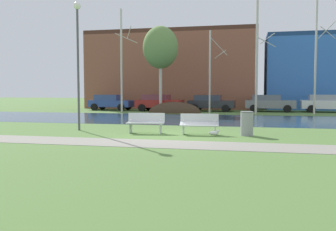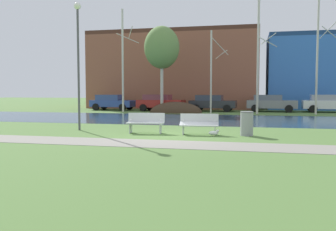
{
  "view_description": "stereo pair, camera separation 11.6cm",
  "coord_description": "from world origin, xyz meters",
  "views": [
    {
      "loc": [
        3.13,
        -14.22,
        1.84
      ],
      "look_at": [
        -0.32,
        1.28,
        0.74
      ],
      "focal_mm": 38.68,
      "sensor_mm": 36.0,
      "label": 1
    },
    {
      "loc": [
        3.24,
        -14.19,
        1.84
      ],
      "look_at": [
        -0.32,
        1.28,
        0.74
      ],
      "focal_mm": 38.68,
      "sensor_mm": 36.0,
      "label": 2
    }
  ],
  "objects": [
    {
      "name": "ground_plane",
      "position": [
        0.0,
        10.0,
        0.0
      ],
      "size": [
        120.0,
        120.0,
        0.0
      ],
      "primitive_type": "plane",
      "color": "#517538"
    },
    {
      "name": "paved_path_strip",
      "position": [
        0.0,
        -2.21,
        0.01
      ],
      "size": [
        60.0,
        1.87,
        0.01
      ],
      "primitive_type": "cube",
      "color": "gray",
      "rests_on": "ground"
    },
    {
      "name": "river_band",
      "position": [
        0.0,
        8.81,
        0.0
      ],
      "size": [
        80.0,
        8.92,
        0.01
      ],
      "primitive_type": "cube",
      "color": "#284256",
      "rests_on": "ground"
    },
    {
      "name": "soil_mound",
      "position": [
        -2.83,
        15.09,
        0.0
      ],
      "size": [
        4.4,
        2.42,
        1.81
      ],
      "primitive_type": "ellipsoid",
      "color": "#423021",
      "rests_on": "ground"
    },
    {
      "name": "bench_left",
      "position": [
        -1.17,
        0.7,
        0.47
      ],
      "size": [
        1.65,
        0.72,
        0.87
      ],
      "color": "silver",
      "rests_on": "ground"
    },
    {
      "name": "bench_right",
      "position": [
        1.15,
        0.7,
        0.47
      ],
      "size": [
        1.65,
        0.72,
        0.87
      ],
      "color": "silver",
      "rests_on": "ground"
    },
    {
      "name": "trash_bin",
      "position": [
        3.08,
        0.8,
        0.51
      ],
      "size": [
        0.54,
        0.54,
        0.99
      ],
      "color": "gray",
      "rests_on": "ground"
    },
    {
      "name": "seagull",
      "position": [
        1.8,
        0.37,
        0.13
      ],
      "size": [
        0.47,
        0.17,
        0.27
      ],
      "color": "white",
      "rests_on": "ground"
    },
    {
      "name": "streetlamp",
      "position": [
        -4.52,
        1.18,
        3.85
      ],
      "size": [
        0.32,
        0.32,
        5.83
      ],
      "color": "#4C4C51",
      "rests_on": "ground"
    },
    {
      "name": "birch_far_left",
      "position": [
        -7.45,
        15.2,
        4.46
      ],
      "size": [
        1.57,
        2.39,
        8.72
      ],
      "color": "beige",
      "rests_on": "ground"
    },
    {
      "name": "birch_left",
      "position": [
        -4.24,
        16.02,
        5.48
      ],
      "size": [
        3.01,
        3.01,
        7.31
      ],
      "color": "beige",
      "rests_on": "ground"
    },
    {
      "name": "birch_center_left",
      "position": [
        0.12,
        15.09,
        3.44
      ],
      "size": [
        1.45,
        2.67,
        6.65
      ],
      "color": "beige",
      "rests_on": "ground"
    },
    {
      "name": "birch_center",
      "position": [
        3.75,
        14.75,
        4.62
      ],
      "size": [
        1.5,
        2.71,
        9.13
      ],
      "color": "beige",
      "rests_on": "ground"
    },
    {
      "name": "birch_center_right",
      "position": [
        8.14,
        15.38,
        4.61
      ],
      "size": [
        1.46,
        2.7,
        9.02
      ],
      "color": "beige",
      "rests_on": "ground"
    },
    {
      "name": "parked_van_nearest_blue",
      "position": [
        -9.5,
        17.72,
        0.76
      ],
      "size": [
        4.13,
        2.1,
        1.44
      ],
      "color": "#2D4793",
      "rests_on": "ground"
    },
    {
      "name": "parked_sedan_second_red",
      "position": [
        -4.75,
        17.41,
        0.79
      ],
      "size": [
        4.24,
        2.27,
        1.48
      ],
      "color": "maroon",
      "rests_on": "ground"
    },
    {
      "name": "parked_hatch_third_dark",
      "position": [
        -0.12,
        17.84,
        0.77
      ],
      "size": [
        4.13,
        2.23,
        1.44
      ],
      "color": "#282B30",
      "rests_on": "ground"
    },
    {
      "name": "parked_wagon_fourth_grey",
      "position": [
        4.93,
        18.33,
        0.78
      ],
      "size": [
        4.26,
        2.2,
        1.46
      ],
      "color": "slate",
      "rests_on": "ground"
    },
    {
      "name": "parked_suv_fifth_white",
      "position": [
        9.71,
        18.4,
        0.79
      ],
      "size": [
        4.61,
        2.24,
        1.49
      ],
      "color": "silver",
      "rests_on": "ground"
    },
    {
      "name": "building_brick_low",
      "position": [
        -4.74,
        25.21,
        3.97
      ],
      "size": [
        17.38,
        9.69,
        7.94
      ],
      "color": "brown",
      "rests_on": "ground"
    },
    {
      "name": "building_blue_store",
      "position": [
        11.55,
        24.44,
        3.65
      ],
      "size": [
        13.48,
        6.51,
        7.29
      ],
      "color": "#3870C6",
      "rests_on": "ground"
    }
  ]
}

